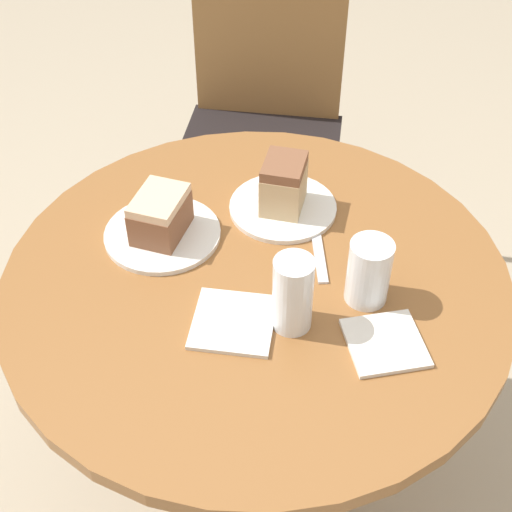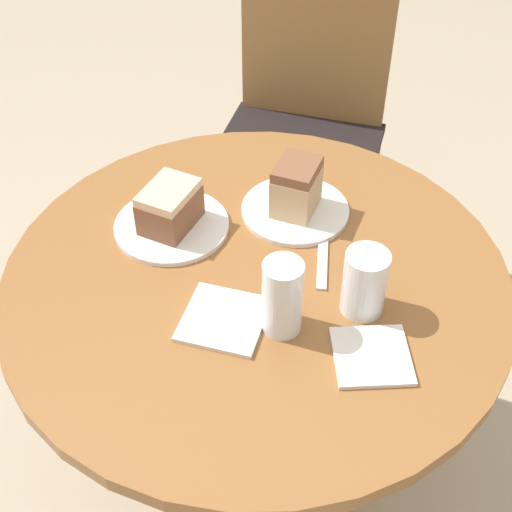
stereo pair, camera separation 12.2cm
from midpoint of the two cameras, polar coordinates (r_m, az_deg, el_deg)
name	(u,v)px [view 1 (the left image)]	position (r m, az deg, el deg)	size (l,w,h in m)	color
ground_plane	(256,481)	(1.82, -2.01, -17.69)	(8.00, 8.00, 0.00)	tan
table	(256,331)	(1.36, -2.58, -6.14)	(0.89, 0.89, 0.71)	brown
chair	(261,134)	(2.02, -1.32, 9.71)	(0.44, 0.45, 0.89)	olive
plate_near	(283,207)	(1.37, -0.37, 3.81)	(0.21, 0.21, 0.01)	silver
plate_far	(163,234)	(1.33, -10.09, 1.64)	(0.21, 0.21, 0.01)	silver
cake_slice_near	(284,184)	(1.34, -0.38, 5.66)	(0.08, 0.10, 0.10)	tan
cake_slice_far	(160,215)	(1.30, -10.33, 3.16)	(0.10, 0.12, 0.08)	brown
glass_lemonade	(368,275)	(1.17, 6.06, -1.68)	(0.07, 0.07, 0.12)	beige
glass_water	(293,296)	(1.12, -0.16, -3.41)	(0.07, 0.07, 0.14)	silver
napkin_stack	(233,322)	(1.16, -4.83, -5.43)	(0.13, 0.13, 0.01)	silver
fork	(318,248)	(1.29, 2.31, 0.48)	(0.05, 0.18, 0.00)	silver
napkin_side	(385,343)	(1.14, 7.28, -7.07)	(0.15, 0.15, 0.01)	silver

